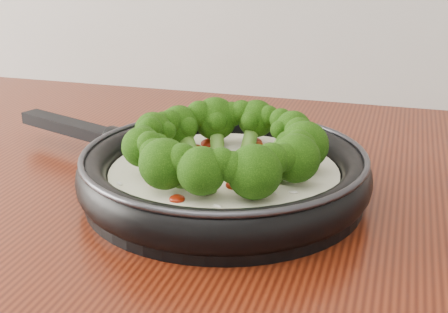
% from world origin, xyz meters
% --- Properties ---
extents(skillet, '(0.55, 0.42, 0.09)m').
position_xyz_m(skillet, '(0.08, 1.03, 0.94)').
color(skillet, black).
rests_on(skillet, counter).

